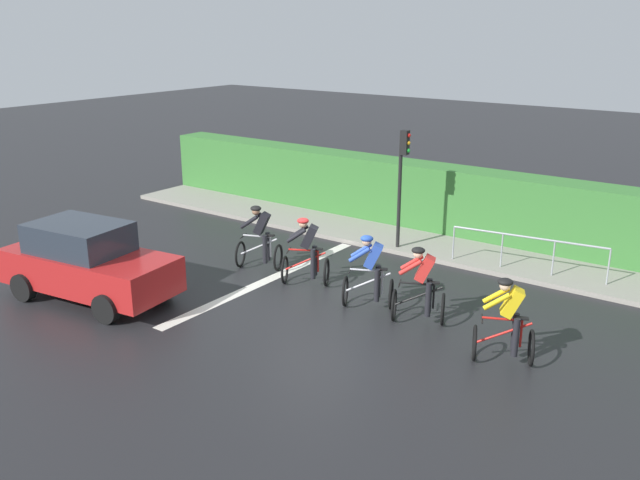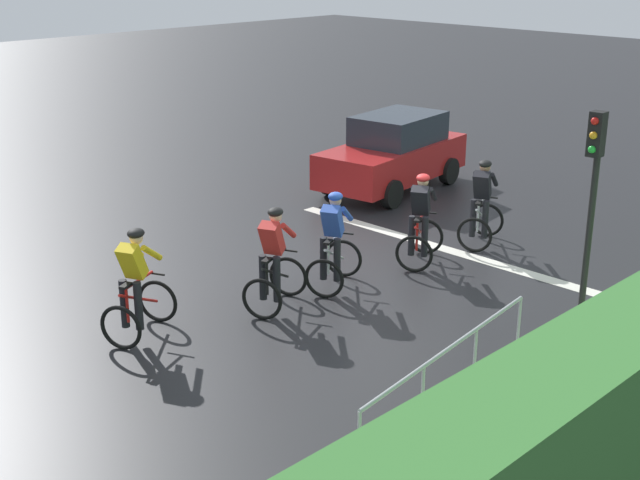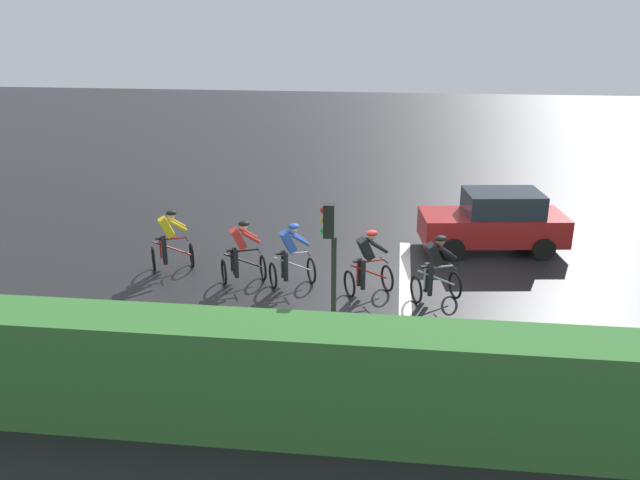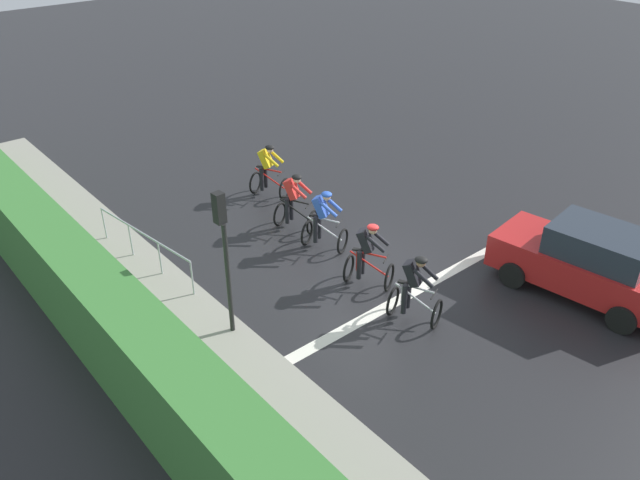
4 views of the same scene
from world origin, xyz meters
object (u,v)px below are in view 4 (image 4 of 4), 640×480
at_px(traffic_light_near_crossing, 224,244).
at_px(cyclist_mid, 323,221).
at_px(pedestrian_railing_kerbside, 144,240).
at_px(cyclist_second, 294,203).
at_px(car_red, 588,261).
at_px(cyclist_lead, 268,172).
at_px(cyclist_fourth, 368,256).
at_px(cyclist_trailing, 414,290).

bearing_deg(traffic_light_near_crossing, cyclist_mid, 20.36).
distance_m(cyclist_mid, pedestrian_railing_kerbside, 4.49).
height_order(cyclist_second, car_red, car_red).
height_order(cyclist_lead, cyclist_mid, same).
bearing_deg(cyclist_fourth, traffic_light_near_crossing, 171.07).
bearing_deg(cyclist_second, pedestrian_railing_kerbside, 168.73).
bearing_deg(cyclist_second, cyclist_lead, 72.64).
bearing_deg(traffic_light_near_crossing, car_red, -29.69).
bearing_deg(pedestrian_railing_kerbside, traffic_light_near_crossing, -86.89).
bearing_deg(traffic_light_near_crossing, cyclist_lead, 46.79).
height_order(cyclist_mid, car_red, car_red).
relative_size(cyclist_fourth, car_red, 0.39).
distance_m(cyclist_mid, car_red, 6.38).
height_order(cyclist_fourth, car_red, car_red).
distance_m(cyclist_lead, pedestrian_railing_kerbside, 4.88).
xyz_separation_m(cyclist_mid, traffic_light_near_crossing, (-3.79, -1.41, 1.43)).
bearing_deg(cyclist_fourth, cyclist_second, 83.77).
xyz_separation_m(cyclist_trailing, pedestrian_railing_kerbside, (-3.50, 5.68, 0.00)).
height_order(cyclist_lead, cyclist_fourth, same).
distance_m(cyclist_second, car_red, 7.48).
height_order(cyclist_second, cyclist_trailing, same).
relative_size(car_red, traffic_light_near_crossing, 1.28).
bearing_deg(pedestrian_railing_kerbside, car_red, -45.98).
bearing_deg(cyclist_lead, traffic_light_near_crossing, -133.21).
bearing_deg(car_red, traffic_light_near_crossing, 150.31).
xyz_separation_m(cyclist_lead, traffic_light_near_crossing, (-4.51, -4.80, 1.43)).
xyz_separation_m(traffic_light_near_crossing, pedestrian_railing_kerbside, (-0.19, 3.49, -1.43)).
bearing_deg(pedestrian_railing_kerbside, cyclist_lead, 15.56).
bearing_deg(traffic_light_near_crossing, cyclist_trailing, -33.40).
height_order(cyclist_mid, cyclist_fourth, same).
xyz_separation_m(cyclist_fourth, traffic_light_near_crossing, (-3.50, 0.55, 1.43)).
height_order(cyclist_lead, traffic_light_near_crossing, traffic_light_near_crossing).
xyz_separation_m(cyclist_lead, pedestrian_railing_kerbside, (-4.70, -1.31, 0.00)).
height_order(cyclist_second, pedestrian_railing_kerbside, cyclist_second).
bearing_deg(cyclist_lead, pedestrian_railing_kerbside, -164.44).
relative_size(cyclist_second, cyclist_trailing, 1.00).
distance_m(cyclist_lead, cyclist_fourth, 5.45).
relative_size(cyclist_lead, pedestrian_railing_kerbside, 0.44).
distance_m(cyclist_trailing, traffic_light_near_crossing, 4.22).
xyz_separation_m(cyclist_second, cyclist_trailing, (-0.54, -4.87, 0.00)).
relative_size(cyclist_second, car_red, 0.39).
height_order(cyclist_trailing, pedestrian_railing_kerbside, cyclist_trailing).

